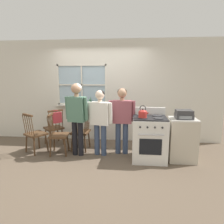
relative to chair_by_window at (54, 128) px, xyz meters
The scene contains 15 objects.
ground_plane 1.50m from the chair_by_window, 36.25° to the right, with size 16.00×16.00×0.00m, color brown.
wall_back 1.59m from the chair_by_window, 24.94° to the left, with size 6.40×0.16×2.70m.
chair_by_window is the anchor object (origin of this frame).
chair_near_wall 0.84m from the chair_by_window, 19.23° to the right, with size 0.43×0.44×0.93m.
chair_center_cluster 0.61m from the chair_by_window, 111.71° to the right, with size 0.57×0.56×0.93m.
chair_near_stove 0.69m from the chair_by_window, 60.81° to the right, with size 0.46×0.47×0.93m.
person_elderly_left 1.15m from the chair_by_window, 38.02° to the right, with size 0.53×0.28×1.60m.
person_teen_center 1.48m from the chair_by_window, 23.25° to the right, with size 0.58×0.29×1.46m.
person_adult_right 1.88m from the chair_by_window, 13.43° to the right, with size 0.59×0.23×1.49m.
stove 2.47m from the chair_by_window, 16.68° to the right, with size 0.70×0.68×1.08m.
kettle 2.43m from the chair_by_window, 20.84° to the right, with size 0.21×0.17×0.25m.
potted_plant 1.14m from the chair_by_window, 28.53° to the left, with size 0.16×0.16×0.25m.
handbag 0.40m from the chair_by_window, 46.92° to the right, with size 0.25×0.25×0.31m.
side_counter 3.12m from the chair_by_window, 12.26° to the right, with size 0.55×0.50×0.90m.
stereo 3.17m from the chair_by_window, 12.63° to the right, with size 0.34×0.29×0.18m.
Camera 1 is at (0.84, -3.95, 1.77)m, focal length 32.00 mm.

